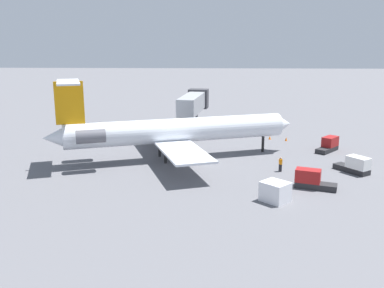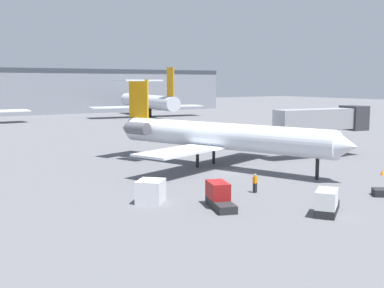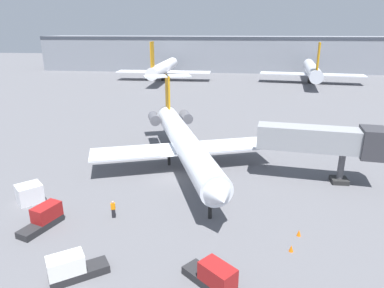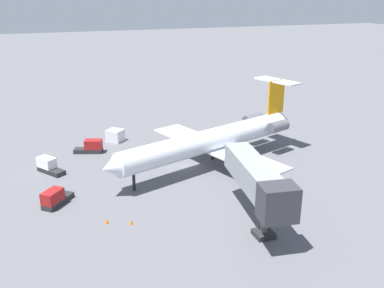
# 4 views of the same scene
# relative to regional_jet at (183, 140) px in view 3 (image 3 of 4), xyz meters

# --- Properties ---
(ground_plane) EXTENTS (400.00, 400.00, 0.10)m
(ground_plane) POSITION_rel_regional_jet_xyz_m (-0.79, -3.03, -3.70)
(ground_plane) COLOR #5B5B60
(regional_jet) EXTENTS (22.49, 30.43, 9.92)m
(regional_jet) POSITION_rel_regional_jet_xyz_m (0.00, 0.00, 0.00)
(regional_jet) COLOR silver
(regional_jet) RESTS_ON ground_plane
(jet_bridge) EXTENTS (13.52, 4.63, 6.52)m
(jet_bridge) POSITION_rel_regional_jet_xyz_m (16.33, -2.07, 1.16)
(jet_bridge) COLOR gray
(jet_bridge) RESTS_ON ground_plane
(ground_crew_marshaller) EXTENTS (0.45, 0.36, 1.69)m
(ground_crew_marshaller) POSITION_rel_regional_jet_xyz_m (-4.67, -12.62, -2.79)
(ground_crew_marshaller) COLOR black
(ground_crew_marshaller) RESTS_ON ground_plane
(baggage_tug_lead) EXTENTS (3.95, 3.67, 1.90)m
(baggage_tug_lead) POSITION_rel_regional_jet_xyz_m (4.94, -20.55, -2.81)
(baggage_tug_lead) COLOR #262628
(baggage_tug_lead) RESTS_ON ground_plane
(baggage_tug_trailing) EXTENTS (4.08, 3.45, 1.90)m
(baggage_tug_trailing) POSITION_rel_regional_jet_xyz_m (-4.80, -20.82, -2.81)
(baggage_tug_trailing) COLOR #262628
(baggage_tug_trailing) RESTS_ON ground_plane
(baggage_tug_spare) EXTENTS (2.63, 4.24, 1.90)m
(baggage_tug_spare) POSITION_rel_regional_jet_xyz_m (-10.16, -14.79, -2.81)
(baggage_tug_spare) COLOR #262628
(baggage_tug_spare) RESTS_ON ground_plane
(cargo_container_uld) EXTENTS (3.01, 3.02, 1.83)m
(cargo_container_uld) POSITION_rel_regional_jet_xyz_m (-13.95, -10.66, -2.73)
(cargo_container_uld) COLOR silver
(cargo_container_uld) RESTS_ON ground_plane
(traffic_cone_near) EXTENTS (0.36, 0.36, 0.55)m
(traffic_cone_near) POSITION_rel_regional_jet_xyz_m (11.70, -13.67, -3.37)
(traffic_cone_near) COLOR orange
(traffic_cone_near) RESTS_ON ground_plane
(traffic_cone_mid) EXTENTS (0.36, 0.36, 0.55)m
(traffic_cone_mid) POSITION_rel_regional_jet_xyz_m (10.73, -15.93, -3.37)
(traffic_cone_mid) COLOR orange
(traffic_cone_mid) RESTS_ON ground_plane
(terminal_building) EXTENTS (142.07, 18.15, 13.57)m
(terminal_building) POSITION_rel_regional_jet_xyz_m (-0.79, 105.83, 3.16)
(terminal_building) COLOR gray
(terminal_building) RESTS_ON ground_plane
(parked_airliner_west_end) EXTENTS (31.12, 37.02, 13.06)m
(parked_airliner_west_end) POSITION_rel_regional_jet_xyz_m (-17.21, 74.61, 0.48)
(parked_airliner_west_end) COLOR white
(parked_airliner_west_end) RESTS_ON ground_plane
(parked_airliner_west_mid) EXTENTS (32.15, 37.79, 13.08)m
(parked_airliner_west_mid) POSITION_rel_regional_jet_xyz_m (30.28, 73.74, 0.49)
(parked_airliner_west_mid) COLOR silver
(parked_airliner_west_mid) RESTS_ON ground_plane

